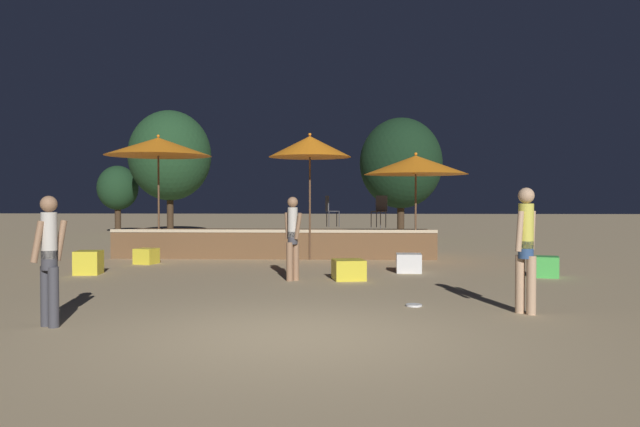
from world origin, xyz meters
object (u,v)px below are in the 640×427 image
patio_umbrella_2 (416,165)px  cube_seat_0 (547,267)px  bistro_chair_0 (330,208)px  cube_seat_3 (88,263)px  patio_umbrella_1 (310,147)px  cube_seat_2 (409,263)px  frisbee_disc (414,305)px  cube_seat_4 (349,270)px  background_tree_1 (118,188)px  background_tree_2 (170,156)px  cube_seat_1 (146,256)px  person_2 (49,257)px  bistro_chair_1 (380,208)px  background_tree_0 (401,163)px  person_1 (526,245)px  patio_umbrella_0 (158,147)px  person_0 (293,236)px

patio_umbrella_2 → cube_seat_0: patio_umbrella_2 is taller
bistro_chair_0 → cube_seat_3: bearing=121.6°
patio_umbrella_1 → cube_seat_2: patio_umbrella_1 is taller
frisbee_disc → cube_seat_4: bearing=107.7°
patio_umbrella_2 → background_tree_1: bearing=135.6°
cube_seat_4 → background_tree_2: bearing=118.2°
patio_umbrella_2 → cube_seat_1: patio_umbrella_2 is taller
patio_umbrella_2 → cube_seat_2: (-0.45, -2.77, -2.27)m
patio_umbrella_2 → frisbee_disc: patio_umbrella_2 is taller
patio_umbrella_2 → cube_seat_0: bearing=-56.8°
person_2 → bistro_chair_0: bistro_chair_0 is taller
patio_umbrella_1 → background_tree_1: patio_umbrella_1 is taller
frisbee_disc → bistro_chair_0: bearing=99.6°
cube_seat_0 → bistro_chair_1: bistro_chair_1 is taller
background_tree_0 → frisbee_disc: bearing=-94.1°
bistro_chair_0 → person_1: bearing=-176.7°
cube_seat_0 → bistro_chair_1: (-3.13, 4.76, 1.12)m
patio_umbrella_0 → person_1: (7.51, -7.76, -2.03)m
cube_seat_1 → cube_seat_4: size_ratio=0.82×
frisbee_disc → background_tree_2: 19.59m
cube_seat_0 → cube_seat_4: cube_seat_0 is taller
person_0 → bistro_chair_0: (0.55, 5.94, 0.46)m
cube_seat_2 → frisbee_disc: 4.31m
cube_seat_1 → person_0: size_ratio=0.35×
patio_umbrella_2 → cube_seat_3: (-7.23, -3.40, -2.22)m
cube_seat_0 → background_tree_1: size_ratio=0.18×
patio_umbrella_2 → cube_seat_2: size_ratio=5.04×
person_1 → bistro_chair_1: size_ratio=1.94×
cube_seat_3 → frisbee_disc: 7.41m
patio_umbrella_0 → patio_umbrella_1: 4.08m
cube_seat_4 → frisbee_disc: 3.15m
cube_seat_2 → person_0: person_0 is taller
patio_umbrella_1 → background_tree_2: bearing=122.9°
person_1 → background_tree_2: background_tree_2 is taller
person_0 → background_tree_0: size_ratio=0.34×
cube_seat_4 → cube_seat_1: bearing=150.5°
person_2 → frisbee_disc: bearing=50.5°
cube_seat_3 → bistro_chair_1: 7.99m
person_0 → frisbee_disc: 3.60m
person_0 → background_tree_1: (-9.58, 16.38, 1.22)m
cube_seat_0 → cube_seat_3: 9.50m
cube_seat_0 → background_tree_2: (-11.67, 13.67, 3.24)m
patio_umbrella_2 → bistro_chair_0: size_ratio=3.11×
cube_seat_1 → person_1: (7.38, -6.31, 0.76)m
cube_seat_1 → frisbee_disc: size_ratio=2.40×
person_2 → frisbee_disc: person_2 is taller
cube_seat_0 → background_tree_1: background_tree_1 is taller
patio_umbrella_0 → cube_seat_3: 4.52m
cube_seat_4 → cube_seat_0: bearing=8.4°
cube_seat_2 → bistro_chair_0: bearing=112.2°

